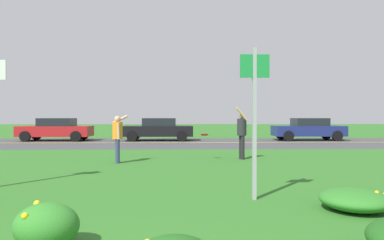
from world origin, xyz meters
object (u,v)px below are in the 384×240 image
person_thrower_orange_shirt (118,135)px  person_catcher_dark_shirt (242,131)px  frisbee_red (204,135)px  car_navy_center_left (308,129)px  sign_post_by_roadside (254,108)px  car_red_rightmost (56,129)px  car_black_center_right (158,129)px

person_thrower_orange_shirt → person_catcher_dark_shirt: bearing=12.6°
frisbee_red → car_navy_center_left: (7.47, 10.62, -0.18)m
sign_post_by_roadside → car_red_rightmost: bearing=119.2°
car_navy_center_left → car_black_center_right: 9.80m
sign_post_by_roadside → car_navy_center_left: 18.30m
car_navy_center_left → car_red_rightmost: same height
frisbee_red → car_black_center_right: 10.88m
person_catcher_dark_shirt → car_black_center_right: 11.03m
person_thrower_orange_shirt → frisbee_red: 3.07m
person_catcher_dark_shirt → car_navy_center_left: person_catcher_dark_shirt is taller
sign_post_by_roadside → car_black_center_right: size_ratio=0.64×
car_navy_center_left → car_red_rightmost: size_ratio=1.00×
car_navy_center_left → car_red_rightmost: bearing=180.0°
frisbee_red → car_navy_center_left: car_navy_center_left is taller
sign_post_by_roadside → car_black_center_right: 17.19m
person_catcher_dark_shirt → car_black_center_right: size_ratio=0.43×
person_catcher_dark_shirt → frisbee_red: (-1.39, -0.24, -0.10)m
person_catcher_dark_shirt → frisbee_red: 1.42m
car_red_rightmost → car_navy_center_left: bearing=0.0°
car_navy_center_left → sign_post_by_roadside: bearing=-112.2°
car_navy_center_left → car_red_rightmost: 16.36m
sign_post_by_roadside → car_black_center_right: bearing=99.7°
frisbee_red → sign_post_by_roadside: bearing=-84.9°
car_red_rightmost → person_catcher_dark_shirt: bearing=-45.3°
sign_post_by_roadside → car_black_center_right: sign_post_by_roadside is taller
car_black_center_right → car_red_rightmost: 6.56m
frisbee_red → car_red_rightmost: 13.85m
car_navy_center_left → person_thrower_orange_shirt: bearing=-132.6°
car_black_center_right → car_red_rightmost: bearing=180.0°
person_thrower_orange_shirt → car_navy_center_left: 15.44m
person_catcher_dark_shirt → car_black_center_right: person_catcher_dark_shirt is taller
car_black_center_right → frisbee_red: bearing=-77.7°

